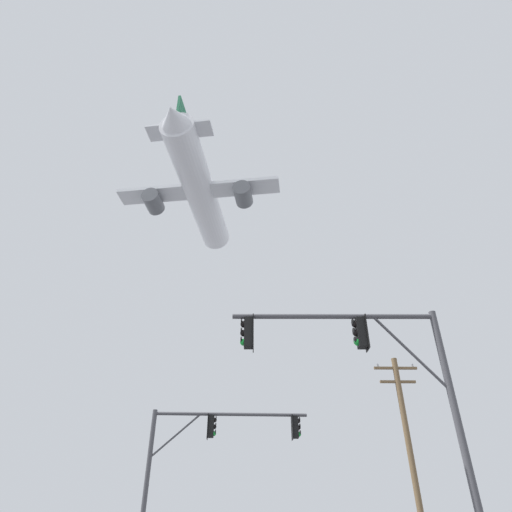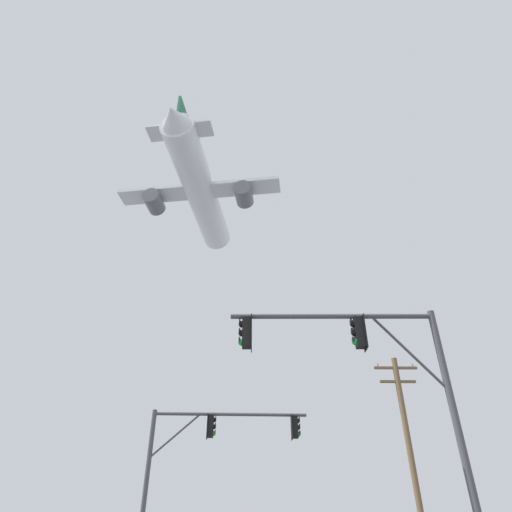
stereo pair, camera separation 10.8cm
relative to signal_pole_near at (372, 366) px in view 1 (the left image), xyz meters
name	(u,v)px [view 1 (the left image)]	position (x,y,z in m)	size (l,w,h in m)	color
signal_pole_near	(372,366)	(0.00, 0.00, 0.00)	(6.13, 0.51, 6.68)	#4C4C51
signal_pole_far	(210,442)	(-5.15, 8.12, -0.76)	(6.86, 0.60, 5.56)	#4C4C51
utility_pole	(408,441)	(4.04, 9.79, -0.44)	(2.20, 0.28, 8.55)	brown
airplane	(200,191)	(-9.82, 29.44, 31.48)	(20.09, 26.00, 7.08)	white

